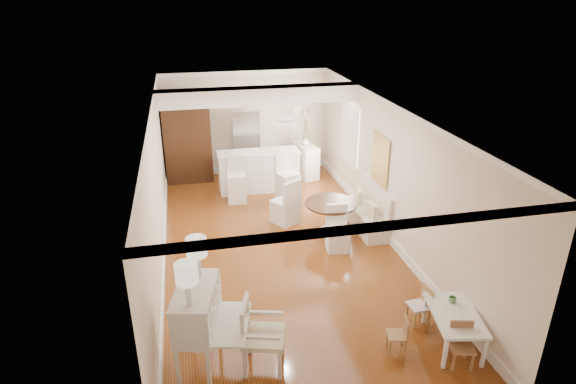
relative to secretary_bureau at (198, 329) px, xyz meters
name	(u,v)px	position (x,y,z in m)	size (l,w,h in m)	color
room	(277,149)	(1.74, 3.23, 1.35)	(9.00, 9.04, 2.82)	brown
secretary_bureau	(198,329)	(0.00, 0.00, 0.00)	(0.98, 1.00, 1.26)	silver
gustavian_armchair	(264,335)	(0.85, -0.19, -0.11)	(0.59, 0.59, 1.03)	beige
kids_table	(453,329)	(3.60, -0.34, -0.36)	(0.64, 1.07, 0.53)	white
kids_chair_a	(397,335)	(2.74, -0.30, -0.35)	(0.27, 0.27, 0.56)	#976D45
kids_chair_b	(419,305)	(3.34, 0.23, -0.32)	(0.30, 0.30, 0.62)	#AA864D
kids_chair_c	(462,346)	(3.48, -0.76, -0.30)	(0.31, 0.31, 0.65)	#966844
banquette	(366,207)	(3.69, 3.41, -0.14)	(0.52, 1.60, 0.98)	silver
dining_table	(330,219)	(2.86, 3.29, -0.26)	(1.07, 1.07, 0.73)	#432415
slip_chair_near	(338,229)	(2.82, 2.66, -0.18)	(0.43, 0.45, 0.90)	white
slip_chair_far	(285,201)	(2.06, 4.05, -0.11)	(0.49, 0.51, 1.03)	silver
breakfast_counter	(259,171)	(1.80, 6.01, -0.11)	(2.05, 0.65, 1.03)	white
bar_stool_left	(237,180)	(1.17, 5.41, -0.07)	(0.44, 0.44, 1.11)	white
bar_stool_right	(288,179)	(2.36, 5.15, -0.04)	(0.47, 0.47, 1.17)	silver
pantry_cabinet	(187,139)	(0.10, 7.09, 0.52)	(1.20, 0.60, 2.30)	#381E11
fridge	(260,144)	(2.00, 7.06, 0.27)	(0.75, 0.65, 1.80)	silver
sideboard	(305,160)	(3.20, 6.71, -0.18)	(0.42, 0.94, 0.90)	white
pencil_cup	(452,300)	(3.69, -0.08, -0.05)	(0.11, 0.11, 0.09)	#5B9D5E
branch_vase	(305,141)	(3.19, 6.68, 0.38)	(0.21, 0.21, 0.21)	white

